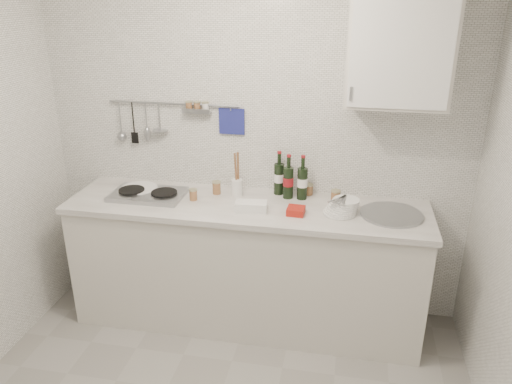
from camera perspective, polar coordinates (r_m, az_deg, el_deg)
back_wall at (r=3.52m, az=-0.14°, el=5.48°), size 3.00×0.02×2.50m
counter at (r=3.58m, az=-0.96°, el=-8.54°), size 2.44×0.64×0.96m
wall_rail at (r=3.60m, az=-9.70°, el=8.45°), size 0.98×0.09×0.34m
wall_cabinet at (r=3.15m, az=16.08°, el=15.70°), size 0.60×0.38×0.70m
plate_stack_hob at (r=3.64m, az=-13.29°, el=0.25°), size 0.27×0.27×0.03m
plate_stack_sink at (r=3.25m, az=9.86°, el=-1.67°), size 0.23×0.22×0.10m
wine_bottles at (r=3.43m, az=3.89°, el=1.87°), size 0.24×0.13×0.31m
butter_dish at (r=3.24m, az=-0.56°, el=-1.64°), size 0.22×0.12×0.06m
strawberry_punnet at (r=3.21m, az=4.58°, el=-2.16°), size 0.12×0.12×0.05m
utensil_crock at (r=3.47m, az=-2.19°, el=0.78°), size 0.08×0.08×0.32m
jar_a at (r=3.52m, az=-4.53°, el=0.53°), size 0.06×0.06×0.09m
jar_b at (r=3.52m, az=6.04°, el=0.33°), size 0.06×0.06×0.08m
jar_c at (r=3.39m, az=9.08°, el=-0.54°), size 0.07×0.07×0.09m
jar_d at (r=3.43m, az=-7.18°, el=-0.28°), size 0.06×0.06×0.08m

